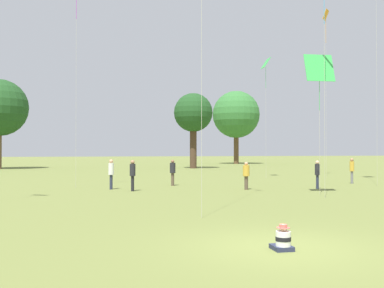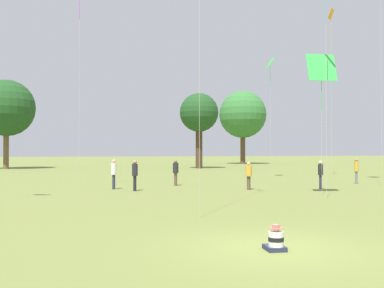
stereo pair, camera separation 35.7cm
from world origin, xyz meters
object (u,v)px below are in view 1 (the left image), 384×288
at_px(person_standing_2, 317,172).
at_px(distant_tree_0, 236,115).
at_px(person_standing_5, 352,168).
at_px(person_standing_6, 173,170).
at_px(person_standing_0, 246,173).
at_px(person_standing_3, 111,171).
at_px(seated_toddler, 283,240).
at_px(kite_5, 266,67).
at_px(distant_tree_2, 193,114).
at_px(kite_8, 326,23).
at_px(kite_2, 319,69).
at_px(person_standing_4, 133,172).

bearing_deg(person_standing_2, distant_tree_0, -116.48).
xyz_separation_m(person_standing_5, person_standing_6, (-11.83, 1.03, -0.07)).
distance_m(person_standing_0, person_standing_6, 5.07).
bearing_deg(person_standing_3, person_standing_5, 40.23).
xyz_separation_m(seated_toddler, kite_5, (9.68, 23.84, 8.56)).
distance_m(person_standing_6, distant_tree_2, 27.32).
xyz_separation_m(seated_toddler, distant_tree_2, (8.65, 43.81, 6.42)).
height_order(kite_5, kite_8, kite_8).
distance_m(person_standing_5, distant_tree_2, 27.58).
xyz_separation_m(person_standing_3, kite_8, (17.96, 7.82, 11.70)).
height_order(person_standing_0, distant_tree_2, distant_tree_2).
bearing_deg(person_standing_5, kite_5, -150.17).
height_order(kite_8, distant_tree_2, kite_8).
height_order(kite_2, kite_5, kite_5).
xyz_separation_m(person_standing_4, kite_2, (8.64, -4.36, 5.15)).
height_order(person_standing_3, kite_5, kite_5).
bearing_deg(person_standing_5, person_standing_2, -49.89).
bearing_deg(person_standing_5, kite_2, -38.83).
height_order(person_standing_0, kite_8, kite_8).
relative_size(person_standing_2, person_standing_6, 1.00).
height_order(kite_5, distant_tree_0, distant_tree_0).
bearing_deg(distant_tree_2, person_standing_3, -112.63).
bearing_deg(kite_8, distant_tree_0, -98.65).
bearing_deg(kite_2, person_standing_0, 172.44).
bearing_deg(distant_tree_2, seated_toddler, -101.17).
distance_m(person_standing_6, kite_5, 12.93).
xyz_separation_m(kite_8, distant_tree_2, (-6.54, 19.57, -6.07)).
distance_m(seated_toddler, person_standing_4, 15.17).
xyz_separation_m(person_standing_6, distant_tree_0, (18.58, 41.52, 7.00)).
distance_m(kite_5, kite_8, 6.78).
height_order(seated_toddler, kite_8, kite_8).
bearing_deg(person_standing_5, person_standing_0, -68.25).
xyz_separation_m(seated_toddler, person_standing_0, (4.54, 14.47, 0.68)).
height_order(seated_toddler, distant_tree_2, distant_tree_2).
distance_m(person_standing_3, kite_2, 12.38).
bearing_deg(person_standing_5, person_standing_6, -90.98).
height_order(person_standing_5, distant_tree_0, distant_tree_0).
distance_m(person_standing_3, distant_tree_2, 30.21).
relative_size(person_standing_4, kite_5, 0.18).
bearing_deg(person_standing_6, kite_5, 83.22).
xyz_separation_m(person_standing_0, kite_5, (5.14, 9.38, 7.88)).
bearing_deg(kite_2, person_standing_5, 97.27).
distance_m(person_standing_2, person_standing_6, 8.64).
bearing_deg(person_standing_4, person_standing_2, -179.39).
relative_size(person_standing_2, kite_8, 0.12).
bearing_deg(person_standing_2, kite_5, -108.75).
distance_m(person_standing_0, person_standing_4, 6.28).
xyz_separation_m(person_standing_3, kite_5, (12.45, 7.43, 7.77)).
bearing_deg(person_standing_0, distant_tree_2, 22.46).
bearing_deg(kite_8, person_standing_0, 41.11).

